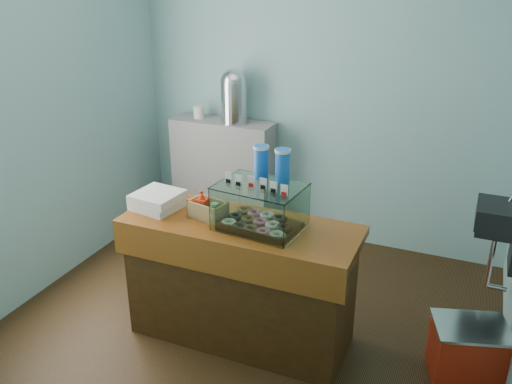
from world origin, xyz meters
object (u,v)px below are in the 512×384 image
at_px(coffee_urn, 234,95).
at_px(counter, 240,281).
at_px(display_case, 262,202).
at_px(red_cooler, 468,351).

bearing_deg(coffee_urn, counter, -63.89).
relative_size(display_case, red_cooler, 1.07).
xyz_separation_m(display_case, coffee_urn, (-0.92, 1.54, 0.30)).
distance_m(counter, display_case, 0.63).
xyz_separation_m(counter, coffee_urn, (-0.77, 1.57, 0.91)).
bearing_deg(counter, red_cooler, 6.65).
distance_m(coffee_urn, red_cooler, 2.91).
xyz_separation_m(counter, display_case, (0.15, 0.03, 0.61)).
bearing_deg(red_cooler, display_case, 169.32).
bearing_deg(display_case, red_cooler, 11.76).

